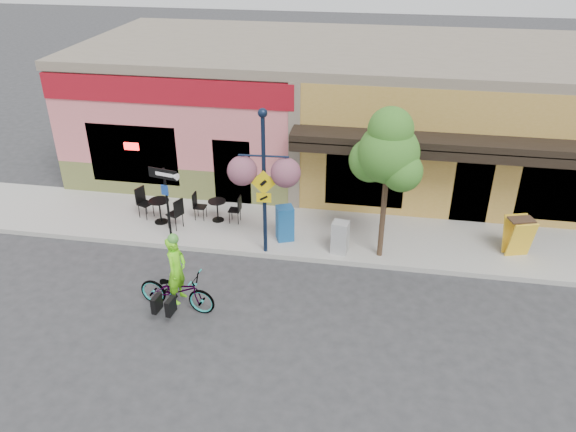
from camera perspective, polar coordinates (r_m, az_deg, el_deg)
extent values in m
plane|color=#2D2D30|center=(15.15, 2.26, -5.77)|extent=(90.00, 90.00, 0.00)
cube|color=#9E9B93|center=(16.79, 3.19, -1.77)|extent=(24.00, 3.00, 0.15)
cube|color=#A8A59E|center=(15.56, 2.54, -4.41)|extent=(24.00, 0.12, 0.15)
imported|color=maroon|center=(13.86, -11.23, -7.41)|extent=(2.03, 0.93, 1.03)
imported|color=#6FEB18|center=(13.65, -11.16, -6.25)|extent=(0.49, 0.68, 1.72)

